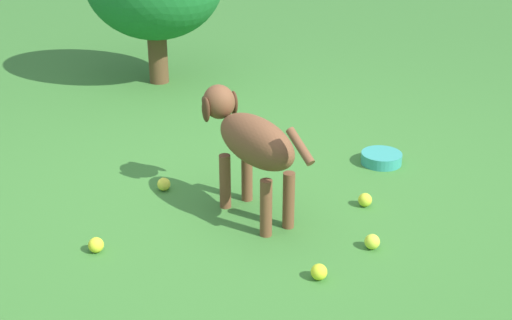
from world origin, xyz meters
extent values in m
plane|color=#38722D|center=(0.00, 0.00, 0.00)|extent=(14.00, 14.00, 0.00)
ellipsoid|color=brown|center=(-0.17, 0.16, 0.38)|extent=(0.49, 0.48, 0.22)
cylinder|color=brown|center=(-0.01, 0.09, 0.13)|extent=(0.05, 0.05, 0.27)
cylinder|color=brown|center=(-0.09, 0.00, 0.13)|extent=(0.05, 0.05, 0.27)
cylinder|color=brown|center=(-0.24, 0.32, 0.13)|extent=(0.05, 0.05, 0.27)
cylinder|color=brown|center=(-0.33, 0.23, 0.13)|extent=(0.05, 0.05, 0.27)
ellipsoid|color=brown|center=(0.05, -0.05, 0.48)|extent=(0.22, 0.22, 0.16)
ellipsoid|color=#472B19|center=(0.10, -0.10, 0.46)|extent=(0.13, 0.13, 0.07)
sphere|color=black|center=(0.14, -0.14, 0.46)|extent=(0.03, 0.03, 0.03)
ellipsoid|color=#472B19|center=(0.10, 0.01, 0.46)|extent=(0.06, 0.06, 0.12)
ellipsoid|color=#472B19|center=(-0.01, -0.10, 0.46)|extent=(0.06, 0.06, 0.12)
cylinder|color=brown|center=(-0.39, 0.37, 0.46)|extent=(0.14, 0.14, 0.13)
sphere|color=yellow|center=(0.44, 0.59, 0.03)|extent=(0.07, 0.07, 0.07)
sphere|color=#D1E42A|center=(-0.51, 0.62, 0.03)|extent=(0.07, 0.07, 0.07)
sphere|color=#CAE239|center=(-0.71, 0.35, 0.03)|extent=(0.07, 0.07, 0.07)
sphere|color=#C4DA30|center=(-0.66, -0.04, 0.03)|extent=(0.07, 0.07, 0.07)
sphere|color=#D5D43F|center=(0.33, -0.02, 0.03)|extent=(0.07, 0.07, 0.07)
cylinder|color=teal|center=(-0.73, -0.55, 0.03)|extent=(0.22, 0.22, 0.06)
cylinder|color=brown|center=(0.90, -1.71, 0.17)|extent=(0.14, 0.14, 0.35)
camera|label=1|loc=(-0.68, 2.94, 1.56)|focal=48.56mm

